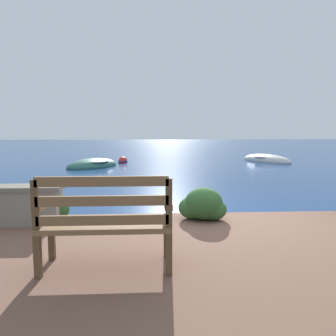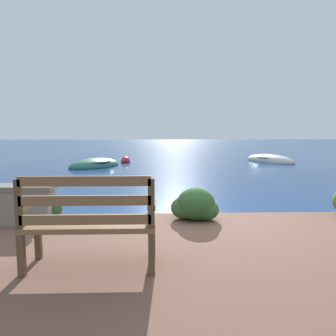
% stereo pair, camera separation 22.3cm
% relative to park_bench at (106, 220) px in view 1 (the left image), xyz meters
% --- Properties ---
extents(ground_plane, '(80.00, 80.00, 0.00)m').
position_rel_park_bench_xyz_m(ground_plane, '(1.45, 2.04, -0.70)').
color(ground_plane, navy).
extents(park_bench, '(1.25, 0.48, 0.93)m').
position_rel_park_bench_xyz_m(park_bench, '(0.00, 0.00, 0.00)').
color(park_bench, brown).
rests_on(park_bench, patio_terrace).
extents(hedge_clump_far_left, '(0.76, 0.55, 0.52)m').
position_rel_park_bench_xyz_m(hedge_clump_far_left, '(-1.14, 1.75, -0.26)').
color(hedge_clump_far_left, '#284C23').
rests_on(hedge_clump_far_left, patio_terrace).
extents(hedge_clump_left, '(0.71, 0.51, 0.48)m').
position_rel_park_bench_xyz_m(hedge_clump_left, '(1.20, 1.67, -0.27)').
color(hedge_clump_left, '#2D5628').
rests_on(hedge_clump_left, patio_terrace).
extents(rowboat_nearest, '(2.49, 2.60, 0.61)m').
position_rel_park_bench_xyz_m(rowboat_nearest, '(-1.93, 10.29, -0.65)').
color(rowboat_nearest, '#336B5B').
rests_on(rowboat_nearest, ground_plane).
extents(rowboat_mid, '(2.23, 2.90, 0.61)m').
position_rel_park_bench_xyz_m(rowboat_mid, '(5.89, 12.01, -0.65)').
color(rowboat_mid, silver).
rests_on(rowboat_mid, ground_plane).
extents(mooring_buoy, '(0.45, 0.45, 0.41)m').
position_rel_park_bench_xyz_m(mooring_buoy, '(-0.82, 11.79, -0.63)').
color(mooring_buoy, red).
rests_on(mooring_buoy, ground_plane).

